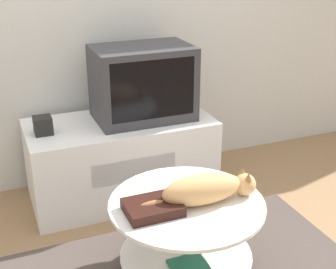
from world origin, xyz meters
name	(u,v)px	position (x,y,z in m)	size (l,w,h in m)	color
tv_stand	(121,159)	(0.00, 0.96, 0.27)	(1.19, 0.57, 0.53)	white
tv	(143,83)	(0.16, 0.96, 0.77)	(0.62, 0.40, 0.47)	#333338
speaker	(43,125)	(-0.48, 0.93, 0.59)	(0.11, 0.11, 0.11)	black
coffee_table	(186,228)	(0.05, 0.02, 0.29)	(0.76, 0.76, 0.43)	#B2B2B7
dvd_box	(153,208)	(-0.13, 0.00, 0.47)	(0.26, 0.20, 0.05)	black
cat	(207,189)	(0.14, -0.01, 0.52)	(0.60, 0.17, 0.15)	tan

